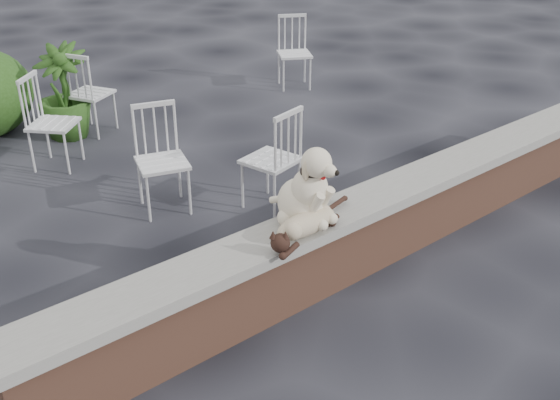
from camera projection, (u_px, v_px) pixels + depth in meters
ground at (385, 253)px, 5.30m from camera, size 60.00×60.00×0.00m
brick_wall at (387, 225)px, 5.18m from camera, size 6.00×0.30×0.50m
capstone at (390, 192)px, 5.05m from camera, size 6.20×0.40×0.08m
dog at (301, 183)px, 4.43m from camera, size 0.48×0.58×0.59m
cat at (306, 222)px, 4.38m from camera, size 1.11×0.47×0.18m
chair_e at (90, 92)px, 7.39m from camera, size 0.76×0.76×0.94m
chair_d at (295, 53)px, 8.85m from camera, size 0.77×0.77×0.94m
chair_b at (162, 161)px, 5.74m from camera, size 0.71×0.71×0.94m
chair_a at (53, 122)px, 6.56m from camera, size 0.79×0.79×0.94m
chair_c at (271, 158)px, 5.79m from camera, size 0.67×0.67×0.94m
potted_plant_b at (63, 92)px, 7.25m from camera, size 0.82×0.82×1.04m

